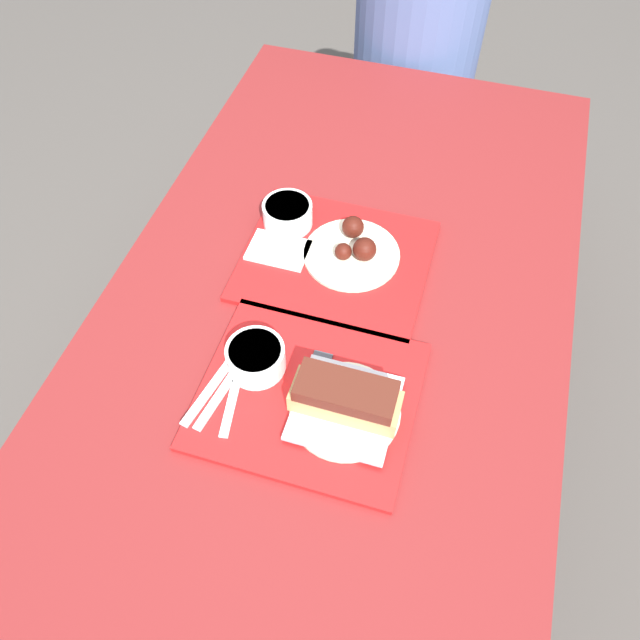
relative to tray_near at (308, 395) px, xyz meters
The scene contains 15 objects.
ground_plane 0.75m from the tray_near, 94.03° to the left, with size 12.00×12.00×0.00m, color #4C4742.
picnic_table 0.19m from the tray_near, 94.03° to the left, with size 0.93×1.85×0.73m.
picnic_bench_far 1.35m from the tray_near, 90.51° to the left, with size 0.88×0.28×0.45m.
tray_near is the anchor object (origin of this frame).
tray_far 0.33m from the tray_near, 97.23° to the left, with size 0.39×0.34×0.01m.
bowl_coleslaw_near 0.12m from the tray_near, 165.16° to the left, with size 0.11×0.11×0.05m.
brisket_sandwich_plate 0.08m from the tray_near, 12.17° to the right, with size 0.20×0.20×0.09m.
plastic_fork_near 0.16m from the tray_near, 164.34° to the right, with size 0.04×0.17×0.00m.
plastic_knife_near 0.13m from the tray_near, 161.80° to the right, with size 0.04×0.17×0.00m.
plastic_spoon_near 0.18m from the tray_near, 166.27° to the right, with size 0.05×0.17×0.00m.
condiment_packet 0.08m from the tray_near, 87.73° to the left, with size 0.04×0.03×0.01m.
bowl_coleslaw_far 0.43m from the tray_near, 113.25° to the left, with size 0.11×0.11×0.05m.
wings_plate_far 0.35m from the tray_near, 91.34° to the left, with size 0.20×0.20×0.06m.
napkin_far 0.35m from the tray_near, 117.65° to the left, with size 0.13×0.09×0.01m.
person_seated_across 1.31m from the tray_near, 92.53° to the left, with size 0.39×0.39×0.72m.
Camera 1 is at (0.19, -0.69, 1.72)m, focal length 35.00 mm.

